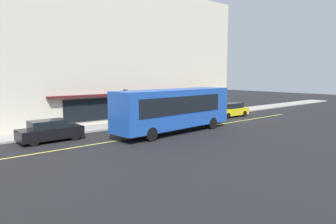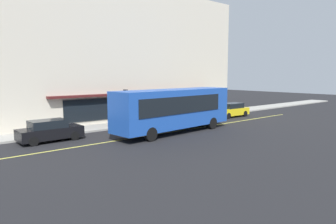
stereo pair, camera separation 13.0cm
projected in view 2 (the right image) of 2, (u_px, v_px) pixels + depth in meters
ground at (165, 133)px, 24.67m from camera, size 120.00×120.00×0.00m
sidewalk at (129, 124)px, 28.78m from camera, size 80.00×2.78×0.15m
lane_centre_stripe at (165, 133)px, 24.67m from camera, size 36.00×0.16×0.01m
storefront_building at (112, 57)px, 34.96m from camera, size 27.12×12.05×13.36m
bus at (175, 108)px, 24.66m from camera, size 11.28×3.33×3.50m
traffic_light at (126, 99)px, 27.31m from camera, size 0.30×0.52×3.20m
car_black at (50, 131)px, 21.55m from camera, size 4.33×1.93×1.52m
car_white at (188, 115)px, 29.86m from camera, size 4.31×1.89×1.52m
car_yellow at (231, 110)px, 34.04m from camera, size 4.34×1.94×1.52m
pedestrian_mid_block at (197, 106)px, 34.89m from camera, size 0.34×0.34×1.62m
pedestrian_waiting at (180, 108)px, 32.48m from camera, size 0.34×0.34×1.65m
pedestrian_by_curb at (131, 112)px, 28.36m from camera, size 0.34×0.34×1.79m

